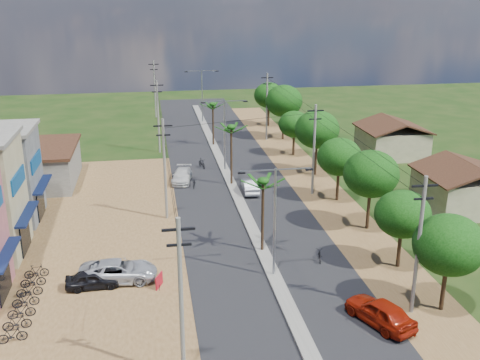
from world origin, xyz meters
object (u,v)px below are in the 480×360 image
object	(u,v)px
car_silver_mid	(250,186)
car_parked_dark	(93,280)
car_red_near	(380,312)
moto_rider_east	(320,256)
car_white_far	(182,176)
parked_scooter_row	(26,300)
car_parked_silver	(118,271)
roadside_sign	(159,281)

from	to	relation	value
car_silver_mid	car_parked_dark	world-z (taller)	car_silver_mid
car_red_near	moto_rider_east	distance (m)	8.71
car_white_far	car_red_near	bearing A→B (deg)	-60.48
parked_scooter_row	car_parked_dark	bearing A→B (deg)	24.04
moto_rider_east	parked_scooter_row	bearing A→B (deg)	21.81
car_white_far	car_parked_silver	bearing A→B (deg)	-95.12
moto_rider_east	car_silver_mid	bearing A→B (deg)	-68.31
car_parked_silver	moto_rider_east	distance (m)	14.67
car_parked_silver	car_red_near	bearing A→B (deg)	-114.20
car_red_near	roadside_sign	world-z (taller)	car_red_near
parked_scooter_row	car_white_far	bearing A→B (deg)	63.81
car_white_far	roadside_sign	xyz separation A→B (m)	(-3.00, -22.14, -0.18)
car_white_far	moto_rider_east	size ratio (longest dim) A/B	2.98
roadside_sign	parked_scooter_row	xyz separation A→B (m)	(-8.45, -1.14, 0.02)
car_silver_mid	parked_scooter_row	size ratio (longest dim) A/B	0.48
car_parked_dark	parked_scooter_row	xyz separation A→B (m)	(-4.03, -1.80, -0.11)
car_red_near	car_parked_silver	bearing A→B (deg)	-50.66
car_parked_silver	parked_scooter_row	distance (m)	6.22
car_red_near	car_parked_silver	world-z (taller)	car_red_near
car_parked_dark	moto_rider_east	xyz separation A→B (m)	(16.32, 1.34, -0.21)
car_white_far	parked_scooter_row	bearing A→B (deg)	-105.83
car_red_near	car_white_far	xyz separation A→B (m)	(-10.00, 28.78, -0.14)
car_red_near	roadside_sign	bearing A→B (deg)	-50.83
car_parked_silver	car_white_far	bearing A→B (deg)	-12.79
car_red_near	car_parked_dark	world-z (taller)	car_red_near
car_silver_mid	car_parked_dark	distance (m)	22.06
car_white_far	car_parked_dark	bearing A→B (deg)	-98.70
car_red_near	parked_scooter_row	world-z (taller)	car_red_near
roadside_sign	parked_scooter_row	bearing A→B (deg)	-149.64
moto_rider_east	car_white_far	bearing A→B (deg)	-53.12
parked_scooter_row	roadside_sign	bearing A→B (deg)	7.71
car_white_far	car_parked_silver	distance (m)	21.57
car_red_near	roadside_sign	xyz separation A→B (m)	(-13.00, 6.64, -0.32)
car_silver_mid	car_white_far	world-z (taller)	car_silver_mid
car_red_near	parked_scooter_row	distance (m)	22.15
car_parked_silver	roadside_sign	xyz separation A→B (m)	(2.76, -1.35, -0.26)
car_red_near	car_white_far	bearing A→B (deg)	-94.60
car_parked_silver	car_parked_dark	distance (m)	1.81
car_parked_dark	moto_rider_east	distance (m)	16.38
car_red_near	car_silver_mid	xyz separation A→B (m)	(-3.50, 24.41, -0.12)
car_silver_mid	roadside_sign	bearing A→B (deg)	64.79
car_silver_mid	car_red_near	bearing A→B (deg)	101.09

